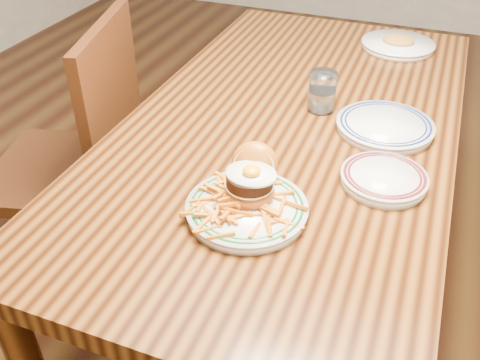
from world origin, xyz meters
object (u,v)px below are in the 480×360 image
at_px(chair_left, 82,159).
at_px(side_plate, 384,178).
at_px(main_plate, 248,197).
at_px(table, 291,146).

height_order(chair_left, side_plate, chair_left).
bearing_deg(side_plate, chair_left, 172.45).
bearing_deg(main_plate, side_plate, 27.71).
bearing_deg(side_plate, main_plate, -142.03).
distance_m(table, main_plate, 0.43).
height_order(main_plate, side_plate, main_plate).
distance_m(chair_left, main_plate, 0.80).
distance_m(table, side_plate, 0.36).
xyz_separation_m(main_plate, side_plate, (0.25, 0.19, -0.02)).
relative_size(main_plate, side_plate, 1.39).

